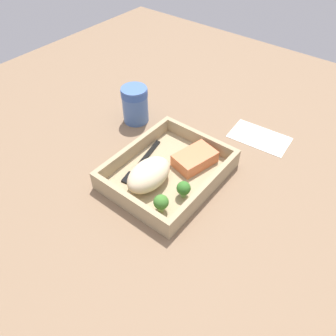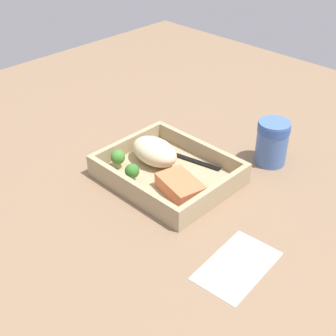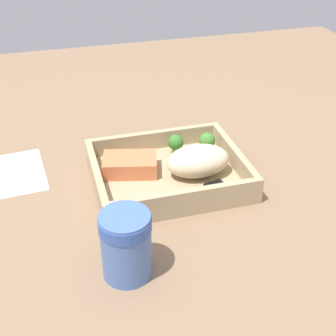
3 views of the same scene
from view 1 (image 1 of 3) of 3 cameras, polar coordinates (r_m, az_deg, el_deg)
The scene contains 10 objects.
ground_plane at distance 76.20cm, azimuth 0.00°, elevation -1.98°, with size 160.00×160.00×2.00cm, color #81654B.
takeout_tray at distance 75.05cm, azimuth 0.00°, elevation -1.14°, with size 26.58×21.70×1.20cm, color tan.
tray_rim at distance 73.38cm, azimuth 0.00°, elevation 0.14°, with size 26.58×21.70×3.50cm.
salmon_fillet at distance 76.04cm, azimuth 4.68°, elevation 1.63°, with size 9.56×6.15×2.99cm, color #D97245.
mashed_potatoes at distance 70.41cm, azimuth -3.36°, elevation -1.16°, with size 11.40×7.15×5.58cm, color beige.
broccoli_floret_1 at distance 68.20cm, azimuth 2.73°, elevation -3.60°, with size 3.01×3.01×3.99cm.
broccoli_floret_2 at distance 65.54cm, azimuth -1.22°, elevation -6.02°, with size 3.13×3.13×4.19cm.
fork at distance 76.66cm, azimuth -4.80°, elevation 0.74°, with size 15.80×4.92×0.44cm.
paper_cup at distance 89.19cm, azimuth -5.77°, elevation 11.22°, with size 7.04×7.04×10.01cm.
receipt_slip at distance 89.04cm, azimuth 15.64°, elevation 5.18°, with size 8.97×14.99×0.24cm, color white.
Camera 1 is at (41.06, 32.56, 54.32)cm, focal length 35.00 mm.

